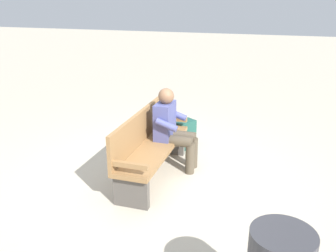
% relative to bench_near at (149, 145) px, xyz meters
% --- Properties ---
extents(ground_plane, '(40.00, 40.00, 0.00)m').
position_rel_bench_near_xyz_m(ground_plane, '(-0.00, 0.07, -0.46)').
color(ground_plane, '#B7AD99').
extents(bench_near, '(1.80, 0.48, 0.90)m').
position_rel_bench_near_xyz_m(bench_near, '(0.00, 0.00, 0.00)').
color(bench_near, olive).
rests_on(bench_near, ground).
extents(person_seated, '(0.57, 0.57, 1.18)m').
position_rel_bench_near_xyz_m(person_seated, '(-0.34, 0.23, 0.17)').
color(person_seated, '#474C84').
rests_on(person_seated, ground).
extents(backpack, '(0.40, 0.36, 0.47)m').
position_rel_bench_near_xyz_m(backpack, '(-1.08, 0.21, -0.23)').
color(backpack, '#1E4C42').
rests_on(backpack, ground).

